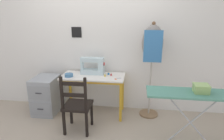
{
  "coord_description": "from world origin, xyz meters",
  "views": [
    {
      "loc": [
        0.74,
        -2.91,
        1.78
      ],
      "look_at": [
        0.33,
        0.22,
        0.83
      ],
      "focal_mm": 32.0,
      "sensor_mm": 36.0,
      "label": 1
    }
  ],
  "objects": [
    {
      "name": "ironing_board",
      "position": [
        1.45,
        -0.53,
        0.76
      ],
      "size": [
        1.15,
        0.35,
        0.82
      ],
      "color": "#518E7A",
      "rests_on": "ground_plane"
    },
    {
      "name": "thread_spool_mid_table",
      "position": [
        0.26,
        0.33,
        0.73
      ],
      "size": [
        0.04,
        0.04,
        0.04
      ],
      "color": "#2875C1",
      "rests_on": "sewing_table"
    },
    {
      "name": "wall_back",
      "position": [
        -0.0,
        0.56,
        1.28
      ],
      "size": [
        10.0,
        0.06,
        2.55
      ],
      "color": "silver",
      "rests_on": "ground_plane"
    },
    {
      "name": "wooden_chair",
      "position": [
        -0.12,
        -0.32,
        0.43
      ],
      "size": [
        0.4,
        0.38,
        0.91
      ],
      "color": "black",
      "rests_on": "ground_plane"
    },
    {
      "name": "dress_form",
      "position": [
        0.97,
        0.32,
        1.19
      ],
      "size": [
        0.34,
        0.32,
        1.62
      ],
      "color": "#846647",
      "rests_on": "ground_plane"
    },
    {
      "name": "filing_cabinet",
      "position": [
        -0.85,
        0.19,
        0.33
      ],
      "size": [
        0.4,
        0.53,
        0.66
      ],
      "color": "#93999E",
      "rests_on": "ground_plane"
    },
    {
      "name": "sewing_table",
      "position": [
        0.0,
        0.24,
        0.61
      ],
      "size": [
        1.07,
        0.5,
        0.71
      ],
      "color": "silver",
      "rests_on": "ground_plane"
    },
    {
      "name": "fabric_bowl",
      "position": [
        -0.39,
        0.15,
        0.74
      ],
      "size": [
        0.14,
        0.14,
        0.05
      ],
      "color": "teal",
      "rests_on": "sewing_table"
    },
    {
      "name": "sewing_machine",
      "position": [
        -0.01,
        0.35,
        0.85
      ],
      "size": [
        0.42,
        0.16,
        0.31
      ],
      "color": "silver",
      "rests_on": "sewing_table"
    },
    {
      "name": "storage_box",
      "position": [
        1.53,
        -0.52,
        0.86
      ],
      "size": [
        0.18,
        0.16,
        0.11
      ],
      "color": "#8EB266",
      "rests_on": "ironing_board"
    },
    {
      "name": "ground_plane",
      "position": [
        0.0,
        0.0,
        0.0
      ],
      "size": [
        14.0,
        14.0,
        0.0
      ],
      "primitive_type": "plane",
      "color": "tan"
    },
    {
      "name": "thread_spool_near_machine",
      "position": [
        0.21,
        0.22,
        0.73
      ],
      "size": [
        0.03,
        0.03,
        0.04
      ],
      "color": "yellow",
      "rests_on": "sewing_table"
    },
    {
      "name": "scissors",
      "position": [
        0.42,
        0.13,
        0.71
      ],
      "size": [
        0.11,
        0.1,
        0.01
      ],
      "color": "silver",
      "rests_on": "sewing_table"
    },
    {
      "name": "thread_spool_far_edge",
      "position": [
        0.31,
        0.29,
        0.73
      ],
      "size": [
        0.03,
        0.03,
        0.03
      ],
      "color": "red",
      "rests_on": "sewing_table"
    }
  ]
}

